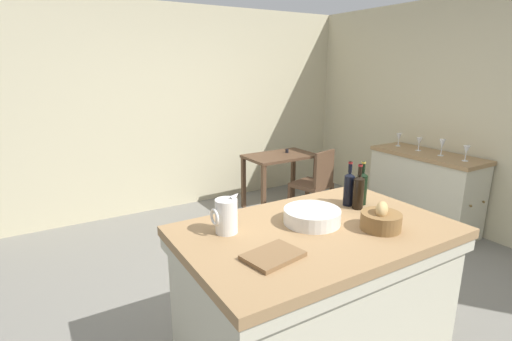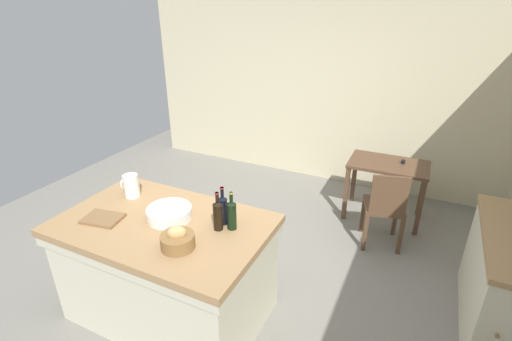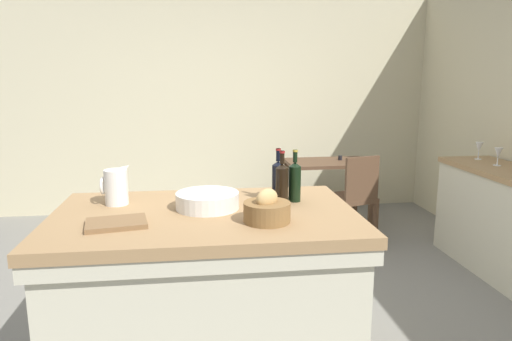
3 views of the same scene
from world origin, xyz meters
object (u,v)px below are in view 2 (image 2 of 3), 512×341
at_px(wine_bottle_amber, 223,209).
at_px(wash_bowl, 169,213).
at_px(island_table, 168,265).
at_px(wine_bottle_green, 218,215).
at_px(writing_desk, 388,172).
at_px(pitcher, 131,186).
at_px(wine_bottle_dark, 232,214).
at_px(wooden_chair, 385,207).
at_px(cutting_board, 103,219).
at_px(bread_basket, 178,240).
at_px(side_cabinet, 506,284).

bearing_deg(wine_bottle_amber, wash_bowl, -164.12).
distance_m(island_table, wine_bottle_green, 0.71).
relative_size(writing_desk, wash_bowl, 2.59).
distance_m(writing_desk, pitcher, 2.91).
height_order(wine_bottle_dark, wine_bottle_green, wine_bottle_green).
bearing_deg(island_table, wine_bottle_green, 13.64).
distance_m(wooden_chair, wine_bottle_amber, 1.96).
bearing_deg(wine_bottle_dark, wash_bowl, -170.16).
height_order(cutting_board, wine_bottle_dark, wine_bottle_dark).
xyz_separation_m(wash_bowl, wine_bottle_amber, (0.42, 0.12, 0.08)).
xyz_separation_m(wash_bowl, cutting_board, (-0.45, -0.25, -0.03)).
distance_m(island_table, cutting_board, 0.64).
bearing_deg(writing_desk, pitcher, -130.77).
height_order(writing_desk, bread_basket, bread_basket).
height_order(side_cabinet, wine_bottle_green, wine_bottle_green).
height_order(writing_desk, wine_bottle_amber, wine_bottle_amber).
height_order(island_table, bread_basket, bread_basket).
bearing_deg(wash_bowl, bread_basket, -44.15).
bearing_deg(wine_bottle_green, wash_bowl, -175.23).
height_order(wooden_chair, wash_bowl, wash_bowl).
height_order(bread_basket, wine_bottle_green, wine_bottle_green).
bearing_deg(wash_bowl, side_cabinet, 21.01).
distance_m(writing_desk, wine_bottle_amber, 2.44).
height_order(pitcher, wine_bottle_green, wine_bottle_green).
xyz_separation_m(wooden_chair, wine_bottle_green, (-1.02, -1.66, 0.55)).
xyz_separation_m(writing_desk, wine_bottle_dark, (-0.86, -2.24, 0.43)).
bearing_deg(writing_desk, wooden_chair, -82.94).
height_order(writing_desk, wine_bottle_green, wine_bottle_green).
height_order(wooden_chair, cutting_board, cutting_board).
xyz_separation_m(wooden_chair, pitcher, (-1.96, -1.55, 0.53)).
height_order(wooden_chair, wine_bottle_dark, wine_bottle_dark).
distance_m(island_table, wooden_chair, 2.29).
xyz_separation_m(writing_desk, cutting_board, (-1.82, -2.58, 0.32)).
height_order(wash_bowl, wine_bottle_amber, wine_bottle_amber).
relative_size(wooden_chair, pitcher, 3.68).
relative_size(wine_bottle_dark, wine_bottle_amber, 0.99).
relative_size(side_cabinet, writing_desk, 1.40).
relative_size(wine_bottle_amber, wine_bottle_green, 1.00).
bearing_deg(bread_basket, island_table, 145.60).
height_order(island_table, wine_bottle_green, wine_bottle_green).
relative_size(wooden_chair, wine_bottle_dark, 2.94).
distance_m(pitcher, bread_basket, 0.91).
relative_size(side_cabinet, wash_bowl, 3.64).
height_order(wine_bottle_dark, wine_bottle_amber, wine_bottle_amber).
bearing_deg(writing_desk, side_cabinet, -51.03).
height_order(pitcher, wash_bowl, pitcher).
distance_m(island_table, pitcher, 0.76).
relative_size(wooden_chair, cutting_board, 3.11).
height_order(island_table, wine_bottle_amber, wine_bottle_amber).
xyz_separation_m(side_cabinet, writing_desk, (-1.11, 1.38, 0.16)).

